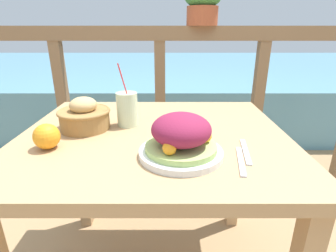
% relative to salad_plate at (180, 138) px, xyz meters
% --- Properties ---
extents(patio_table, '(0.99, 0.85, 0.74)m').
position_rel_salad_plate_xyz_m(patio_table, '(-0.09, 0.19, -0.16)').
color(patio_table, tan).
rests_on(patio_table, ground_plane).
extents(railing_fence, '(2.80, 0.08, 1.12)m').
position_rel_salad_plate_xyz_m(railing_fence, '(-0.09, 1.06, -0.03)').
color(railing_fence, brown).
rests_on(railing_fence, ground_plane).
extents(sea_backdrop, '(12.00, 4.00, 0.56)m').
position_rel_salad_plate_xyz_m(sea_backdrop, '(-0.09, 3.56, -0.52)').
color(sea_backdrop, '#568EA8').
rests_on(sea_backdrop, ground_plane).
extents(salad_plate, '(0.26, 0.26, 0.14)m').
position_rel_salad_plate_xyz_m(salad_plate, '(0.00, 0.00, 0.00)').
color(salad_plate, silver).
rests_on(salad_plate, patio_table).
extents(drink_glass, '(0.08, 0.08, 0.25)m').
position_rel_salad_plate_xyz_m(drink_glass, '(-0.20, 0.27, 0.01)').
color(drink_glass, beige).
rests_on(drink_glass, patio_table).
extents(bread_basket, '(0.20, 0.20, 0.13)m').
position_rel_salad_plate_xyz_m(bread_basket, '(-0.36, 0.23, -0.01)').
color(bread_basket, olive).
rests_on(bread_basket, patio_table).
extents(fork, '(0.05, 0.18, 0.00)m').
position_rel_salad_plate_xyz_m(fork, '(0.18, -0.04, -0.06)').
color(fork, silver).
rests_on(fork, patio_table).
extents(knife, '(0.04, 0.18, 0.00)m').
position_rel_salad_plate_xyz_m(knife, '(0.21, 0.02, -0.06)').
color(knife, silver).
rests_on(knife, patio_table).
extents(orange_near_basket, '(0.08, 0.08, 0.08)m').
position_rel_salad_plate_xyz_m(orange_near_basket, '(-0.43, 0.05, -0.02)').
color(orange_near_basket, orange).
rests_on(orange_near_basket, patio_table).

